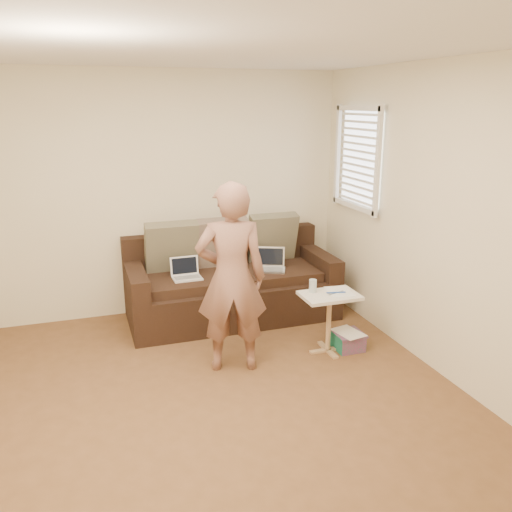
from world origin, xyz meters
The scene contains 18 objects.
floor centered at (0.00, 0.00, 0.00)m, with size 4.50×4.50×0.00m, color brown.
ceiling centered at (0.00, 0.00, 2.60)m, with size 4.50×4.50×0.00m, color white.
wall_back centered at (0.00, 2.25, 1.30)m, with size 4.00×4.00×0.00m, color beige.
wall_front centered at (0.00, -2.25, 1.30)m, with size 4.00×4.00×0.00m, color beige.
wall_right centered at (2.00, 0.00, 1.30)m, with size 4.50×4.50×0.00m, color beige.
window_blinds centered at (1.95, 1.50, 1.70)m, with size 0.12×0.88×1.08m, color white, non-canonical shape.
sofa centered at (0.65, 1.77, 0.42)m, with size 2.20×0.95×0.85m, color black, non-canonical shape.
pillow_left centered at (0.05, 1.97, 0.79)m, with size 0.55×0.14×0.55m, color brown, non-canonical shape.
pillow_mid centered at (0.60, 1.98, 0.79)m, with size 0.55×0.14×0.55m, color brown, non-canonical shape.
pillow_right centered at (1.20, 2.02, 0.79)m, with size 0.55×0.14×0.55m, color brown, non-canonical shape.
laptop_silver centered at (1.05, 1.67, 0.52)m, with size 0.32×0.23×0.22m, color #B7BABC, non-canonical shape.
laptop_white centered at (0.15, 1.67, 0.52)m, with size 0.29×0.21×0.21m, color white, non-canonical shape.
person centered at (0.33, 0.67, 0.83)m, with size 0.61×0.41×1.66m, color brown.
side_table centered at (1.27, 0.68, 0.29)m, with size 0.52×0.36×0.57m, color silver, non-canonical shape.
drinking_glass centered at (1.14, 0.78, 0.63)m, with size 0.07×0.07×0.12m, color silver, non-canonical shape.
scissors centered at (1.33, 0.67, 0.58)m, with size 0.18×0.10×0.02m, color silver, non-canonical shape.
paper_on_table centered at (1.38, 0.71, 0.57)m, with size 0.21×0.30×0.00m, color white, non-canonical shape.
striped_box centered at (1.47, 0.66, 0.09)m, with size 0.27×0.27×0.17m, color #BA1B7C, non-canonical shape.
Camera 1 is at (-0.84, -3.44, 2.26)m, focal length 37.38 mm.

